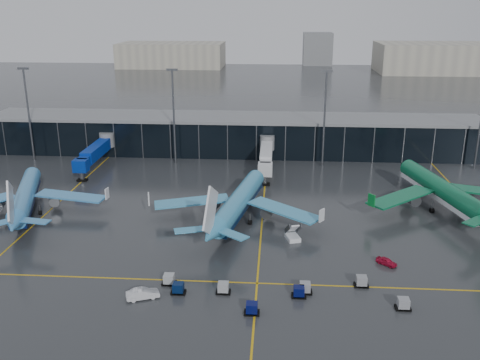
# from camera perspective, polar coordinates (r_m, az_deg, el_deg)

# --- Properties ---
(ground) EXTENTS (600.00, 600.00, 0.00)m
(ground) POSITION_cam_1_polar(r_m,az_deg,el_deg) (99.33, -3.63, -6.50)
(ground) COLOR #282B2D
(ground) RESTS_ON ground
(terminal_pier) EXTENTS (142.00, 17.00, 10.70)m
(terminal_pier) POSITION_cam_1_polar(r_m,az_deg,el_deg) (156.07, -0.70, 4.92)
(terminal_pier) COLOR black
(terminal_pier) RESTS_ON ground
(jet_bridges) EXTENTS (94.00, 27.50, 7.20)m
(jet_bridges) POSITION_cam_1_polar(r_m,az_deg,el_deg) (145.37, -15.24, 2.90)
(jet_bridges) COLOR #595B60
(jet_bridges) RESTS_ON ground
(flood_masts) EXTENTS (203.00, 0.50, 25.50)m
(flood_masts) POSITION_cam_1_polar(r_m,az_deg,el_deg) (142.24, 0.91, 7.06)
(flood_masts) COLOR #595B60
(flood_masts) RESTS_ON ground
(distant_hangars) EXTENTS (260.00, 71.00, 22.00)m
(distant_hangars) POSITION_cam_1_polar(r_m,az_deg,el_deg) (362.79, 10.18, 12.89)
(distant_hangars) COLOR #B2AD99
(distant_hangars) RESTS_ON ground
(taxi_lines) EXTENTS (220.00, 120.00, 0.02)m
(taxi_lines) POSITION_cam_1_polar(r_m,az_deg,el_deg) (108.27, 2.37, -4.30)
(taxi_lines) COLOR gold
(taxi_lines) RESTS_ON ground
(airliner_arkefly) EXTENTS (45.02, 48.01, 12.01)m
(airliner_arkefly) POSITION_cam_1_polar(r_m,az_deg,el_deg) (118.63, -22.03, -0.54)
(airliner_arkefly) COLOR #3C89C7
(airliner_arkefly) RESTS_ON ground
(airliner_klm_near) EXTENTS (42.82, 46.80, 12.56)m
(airliner_klm_near) POSITION_cam_1_polar(r_m,az_deg,el_deg) (106.42, -0.13, -1.08)
(airliner_klm_near) COLOR #3A93C0
(airliner_klm_near) RESTS_ON ground
(airliner_aer_lingus) EXTENTS (46.62, 50.53, 13.22)m
(airliner_aer_lingus) POSITION_cam_1_polar(r_m,az_deg,el_deg) (120.04, 20.86, 0.13)
(airliner_aer_lingus) COLOR #0B623C
(airliner_aer_lingus) RESTS_ON ground
(baggage_carts) EXTENTS (37.03, 10.41, 1.70)m
(baggage_carts) POSITION_cam_1_polar(r_m,az_deg,el_deg) (81.66, 3.54, -11.77)
(baggage_carts) COLOR black
(baggage_carts) RESTS_ON ground
(mobile_airstair) EXTENTS (3.07, 3.72, 3.45)m
(mobile_airstair) POSITION_cam_1_polar(r_m,az_deg,el_deg) (99.77, 5.64, -5.95)
(mobile_airstair) COLOR white
(mobile_airstair) RESTS_ON ground
(service_van_red) EXTENTS (3.63, 3.50, 1.23)m
(service_van_red) POSITION_cam_1_polar(r_m,az_deg,el_deg) (93.63, 15.36, -8.38)
(service_van_red) COLOR #AE0D2C
(service_van_red) RESTS_ON ground
(service_van_white) EXTENTS (5.16, 3.40, 1.61)m
(service_van_white) POSITION_cam_1_polar(r_m,az_deg,el_deg) (82.11, -10.34, -11.84)
(service_van_white) COLOR silver
(service_van_white) RESTS_ON ground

